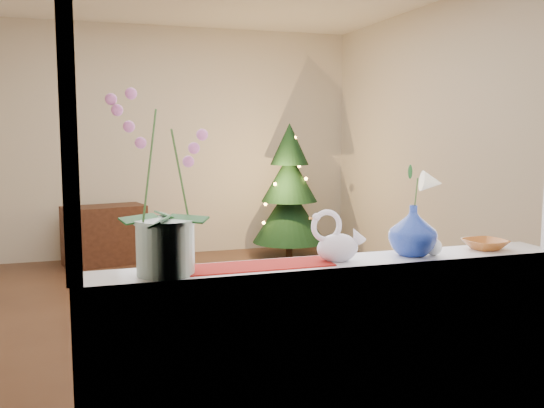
% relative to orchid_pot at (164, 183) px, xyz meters
% --- Properties ---
extents(ground, '(5.00, 5.00, 0.00)m').
position_rel_orchid_pot_xyz_m(ground, '(0.74, 2.39, -1.28)').
color(ground, '#3B2318').
rests_on(ground, ground).
extents(wall_back, '(4.50, 0.10, 2.70)m').
position_rel_orchid_pot_xyz_m(wall_back, '(0.74, 4.89, 0.07)').
color(wall_back, beige).
rests_on(wall_back, ground).
extents(wall_front, '(4.50, 0.10, 2.70)m').
position_rel_orchid_pot_xyz_m(wall_front, '(0.74, -0.11, 0.07)').
color(wall_front, beige).
rests_on(wall_front, ground).
extents(wall_right, '(0.10, 5.00, 2.70)m').
position_rel_orchid_pot_xyz_m(wall_right, '(2.99, 2.39, 0.07)').
color(wall_right, beige).
rests_on(wall_right, ground).
extents(window_apron, '(2.20, 0.08, 0.88)m').
position_rel_orchid_pot_xyz_m(window_apron, '(0.74, -0.07, -0.84)').
color(window_apron, white).
rests_on(window_apron, ground).
extents(windowsill, '(2.20, 0.26, 0.04)m').
position_rel_orchid_pot_xyz_m(windowsill, '(0.74, 0.02, -0.38)').
color(windowsill, white).
rests_on(windowsill, window_apron).
extents(window_frame, '(2.22, 0.06, 1.60)m').
position_rel_orchid_pot_xyz_m(window_frame, '(0.74, -0.08, 0.42)').
color(window_frame, white).
rests_on(window_frame, windowsill).
extents(runner, '(0.70, 0.20, 0.01)m').
position_rel_orchid_pot_xyz_m(runner, '(0.36, 0.02, -0.36)').
color(runner, maroon).
rests_on(runner, windowsill).
extents(orchid_pot, '(0.28, 0.28, 0.73)m').
position_rel_orchid_pot_xyz_m(orchid_pot, '(0.00, 0.00, 0.00)').
color(orchid_pot, beige).
rests_on(orchid_pot, windowsill).
extents(swan, '(0.27, 0.16, 0.22)m').
position_rel_orchid_pot_xyz_m(swan, '(0.75, 0.01, -0.26)').
color(swan, silver).
rests_on(swan, windowsill).
extents(blue_vase, '(0.33, 0.33, 0.27)m').
position_rel_orchid_pot_xyz_m(blue_vase, '(1.13, 0.02, -0.23)').
color(blue_vase, navy).
rests_on(blue_vase, windowsill).
extents(lily, '(0.15, 0.08, 0.20)m').
position_rel_orchid_pot_xyz_m(lily, '(1.13, 0.02, 0.00)').
color(lily, white).
rests_on(lily, blue_vase).
extents(paperweight, '(0.09, 0.09, 0.08)m').
position_rel_orchid_pot_xyz_m(paperweight, '(1.22, -0.01, -0.33)').
color(paperweight, white).
rests_on(paperweight, windowsill).
extents(amber_dish, '(0.18, 0.18, 0.04)m').
position_rel_orchid_pot_xyz_m(amber_dish, '(1.53, 0.03, -0.34)').
color(amber_dish, '#A55823').
rests_on(amber_dish, windowsill).
extents(xmas_tree, '(0.95, 0.95, 1.57)m').
position_rel_orchid_pot_xyz_m(xmas_tree, '(2.04, 4.26, -0.50)').
color(xmas_tree, black).
rests_on(xmas_tree, ground).
extents(side_table, '(0.95, 0.61, 0.66)m').
position_rel_orchid_pot_xyz_m(side_table, '(-0.05, 4.54, -0.96)').
color(side_table, black).
rests_on(side_table, ground).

